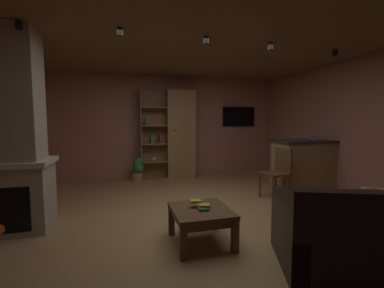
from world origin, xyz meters
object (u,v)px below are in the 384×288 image
Objects in this scene: table_book_2 at (196,201)px; wall_mounted_tv at (239,117)px; tissue_box at (314,137)px; stone_fireplace at (6,142)px; table_book_1 at (204,205)px; table_book_0 at (203,209)px; potted_floor_plant at (138,169)px; bookshelf_cabinet at (177,135)px; dining_chair at (278,170)px; coffee_table at (201,215)px; leather_couch at (362,238)px; kitchen_bar_counter at (308,165)px.

table_book_2 is 4.45m from wall_mounted_tv.
table_book_2 is at bearing -152.83° from tissue_box.
stone_fireplace reaches higher than table_book_1.
table_book_1 reaches higher than table_book_0.
potted_floor_plant is (-3.38, 1.75, -0.80)m from tissue_box.
bookshelf_cabinet is 2.36× the size of dining_chair.
bookshelf_cabinet is 3.81× the size of potted_floor_plant.
table_book_2 reaches higher than coffee_table.
table_book_2 is at bearing -122.32° from wall_mounted_tv.
leather_couch is 2.31m from dining_chair.
bookshelf_cabinet is 18.09× the size of tissue_box.
table_book_2 is at bearing -98.66° from bookshelf_cabinet.
tissue_box is at bearing -27.42° from potted_floor_plant.
wall_mounted_tv reaches higher than tissue_box.
tissue_box is 0.17× the size of coffee_table.
leather_couch is 1.81× the size of wall_mounted_tv.
potted_floor_plant is at bearing 98.39° from coffee_table.
bookshelf_cabinet is 4.59m from leather_couch.
kitchen_bar_counter is 2.48× the size of potted_floor_plant.
coffee_table is (2.27, -0.99, -0.82)m from stone_fireplace.
dining_chair is at bearing 35.32° from table_book_0.
stone_fireplace is 4.21m from dining_chair.
bookshelf_cabinet is 1.26m from potted_floor_plant.
leather_couch is (-1.51, -2.53, -0.20)m from kitchen_bar_counter.
leather_couch is (3.55, -1.94, -0.83)m from stone_fireplace.
wall_mounted_tv is at bearing 6.73° from bookshelf_cabinet.
wall_mounted_tv reaches higher than table_book_1.
kitchen_bar_counter is at bearing 29.67° from coffee_table.
table_book_0 is (2.28, -1.05, -0.73)m from stone_fireplace.
potted_floor_plant is at bearing -171.95° from wall_mounted_tv.
bookshelf_cabinet is 3.62m from table_book_1.
dining_chair is at bearing 34.05° from coffee_table.
wall_mounted_tv is at bearing 103.80° from kitchen_bar_counter.
tissue_box is at bearing -38.78° from bookshelf_cabinet.
table_book_1 is 3.40m from potted_floor_plant.
leather_couch is at bearing -34.99° from table_book_0.
table_book_2 is 0.13× the size of dining_chair.
table_book_0 reaches higher than coffee_table.
leather_couch is (0.80, -4.45, -0.76)m from bookshelf_cabinet.
leather_couch reaches higher than table_book_2.
table_book_0 is at bearing 145.01° from leather_couch.
table_book_2 is (-2.93, -1.50, -0.61)m from tissue_box.
potted_floor_plant is (-0.52, 3.36, -0.15)m from table_book_1.
dining_chair is (1.40, -2.23, -0.55)m from bookshelf_cabinet.
wall_mounted_tv is at bearing 78.06° from leather_couch.
stone_fireplace is 3.73m from bookshelf_cabinet.
stone_fireplace is at bearing -173.28° from kitchen_bar_counter.
table_book_2 is at bearing -82.12° from potted_floor_plant.
wall_mounted_tv is (2.26, 3.77, 1.12)m from table_book_0.
bookshelf_cabinet is 18.39× the size of table_book_0.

